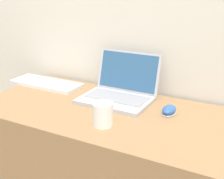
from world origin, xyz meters
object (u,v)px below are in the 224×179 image
(external_keyboard, at_px, (46,84))
(laptop, at_px, (121,90))
(computer_mouse, at_px, (169,110))
(drink_cup, at_px, (103,114))

(external_keyboard, bearing_deg, laptop, 0.76)
(laptop, height_order, computer_mouse, laptop)
(computer_mouse, distance_m, external_keyboard, 0.77)
(computer_mouse, height_order, external_keyboard, computer_mouse)
(computer_mouse, bearing_deg, laptop, 169.11)
(drink_cup, xyz_separation_m, external_keyboard, (-0.56, 0.30, -0.04))
(laptop, distance_m, external_keyboard, 0.49)
(laptop, bearing_deg, drink_cup, -76.81)
(drink_cup, bearing_deg, laptop, 103.19)
(drink_cup, relative_size, computer_mouse, 0.98)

